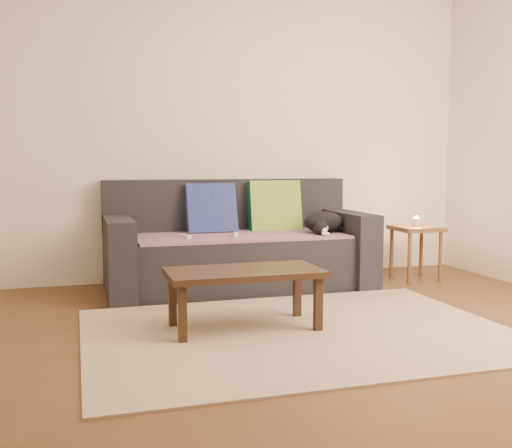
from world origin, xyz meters
name	(u,v)px	position (x,y,z in m)	size (l,w,h in m)	color
ground	(308,340)	(0.00, 0.00, 0.00)	(4.50, 4.50, 0.00)	brown
back_wall	(224,129)	(0.00, 2.00, 1.30)	(4.50, 0.04, 2.60)	beige
sofa	(237,249)	(0.00, 1.57, 0.31)	(2.10, 0.94, 0.87)	#232328
throw_blanket	(240,236)	(0.00, 1.48, 0.43)	(1.66, 0.74, 0.02)	#3D294E
cushion_navy	(211,209)	(-0.18, 1.74, 0.63)	(0.41, 0.10, 0.41)	#131654
cushion_green	(275,207)	(0.38, 1.74, 0.63)	(0.45, 0.11, 0.45)	#0D5532
cat	(323,223)	(0.69, 1.40, 0.52)	(0.42, 0.41, 0.17)	black
wii_remote_a	(185,237)	(-0.47, 1.35, 0.46)	(0.15, 0.04, 0.03)	white
wii_remote_b	(236,235)	(-0.06, 1.35, 0.46)	(0.15, 0.04, 0.03)	white
side_table	(416,236)	(1.56, 1.41, 0.38)	(0.37, 0.37, 0.47)	brown
candle	(416,222)	(1.56, 1.41, 0.50)	(0.06, 0.06, 0.09)	beige
rug	(299,332)	(0.00, 0.15, 0.01)	(2.50, 1.80, 0.01)	tan
coffee_table	(244,277)	(-0.29, 0.32, 0.32)	(0.93, 0.46, 0.37)	#312313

